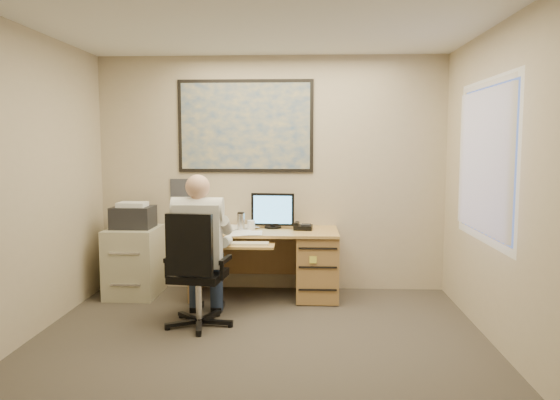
{
  "coord_description": "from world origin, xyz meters",
  "views": [
    {
      "loc": [
        0.4,
        -4.06,
        1.71
      ],
      "look_at": [
        0.15,
        1.3,
        1.15
      ],
      "focal_mm": 35.0,
      "sensor_mm": 36.0,
      "label": 1
    }
  ],
  "objects_px": {
    "desk": "(295,257)",
    "filing_cabinet": "(134,255)",
    "office_chair": "(198,294)",
    "person": "(199,250)"
  },
  "relations": [
    {
      "from": "desk",
      "to": "filing_cabinet",
      "type": "bearing_deg",
      "value": -179.43
    },
    {
      "from": "office_chair",
      "to": "person",
      "type": "relative_size",
      "value": 0.77
    },
    {
      "from": "desk",
      "to": "person",
      "type": "bearing_deg",
      "value": -131.97
    },
    {
      "from": "desk",
      "to": "person",
      "type": "height_order",
      "value": "person"
    },
    {
      "from": "office_chair",
      "to": "desk",
      "type": "bearing_deg",
      "value": 58.32
    },
    {
      "from": "desk",
      "to": "person",
      "type": "xyz_separation_m",
      "value": [
        -0.88,
        -0.98,
        0.27
      ]
    },
    {
      "from": "filing_cabinet",
      "to": "person",
      "type": "relative_size",
      "value": 0.74
    },
    {
      "from": "desk",
      "to": "office_chair",
      "type": "relative_size",
      "value": 1.47
    },
    {
      "from": "filing_cabinet",
      "to": "person",
      "type": "distance_m",
      "value": 1.36
    },
    {
      "from": "filing_cabinet",
      "to": "office_chair",
      "type": "distance_m",
      "value": 1.41
    }
  ]
}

